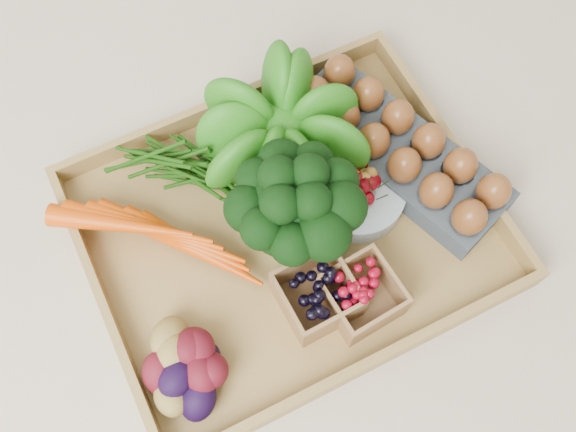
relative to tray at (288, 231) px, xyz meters
name	(u,v)px	position (x,y,z in m)	size (l,w,h in m)	color
ground	(288,233)	(0.00, 0.00, -0.01)	(4.00, 4.00, 0.00)	beige
tray	(288,231)	(0.00, 0.00, 0.00)	(0.55, 0.45, 0.01)	#9F7E42
carrots	(172,236)	(-0.15, 0.05, 0.03)	(0.22, 0.15, 0.05)	#DB4503
lettuce	(283,124)	(0.05, 0.11, 0.09)	(0.16, 0.16, 0.16)	#20550D
broccoli	(294,220)	(0.00, -0.02, 0.08)	(0.17, 0.17, 0.14)	black
cherry_bowl	(357,195)	(0.11, 0.00, 0.03)	(0.14, 0.14, 0.04)	#8C9EA5
egg_carton	(397,153)	(0.19, 0.03, 0.03)	(0.12, 0.34, 0.04)	#3C464D
potatoes	(187,363)	(-0.20, -0.12, 0.05)	(0.14, 0.14, 0.08)	#480B15
punnet_blackberry	(317,295)	(-0.01, -0.11, 0.04)	(0.09, 0.09, 0.06)	black
punnet_raspberry	(361,295)	(0.04, -0.14, 0.04)	(0.09, 0.09, 0.06)	maroon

